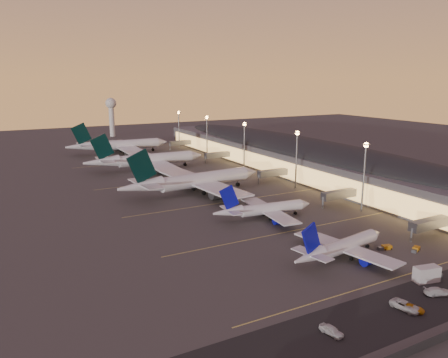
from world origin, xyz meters
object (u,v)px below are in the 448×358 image
at_px(baggage_tug_a, 385,247).
at_px(airliner_narrow_south, 341,247).
at_px(service_van_b, 412,308).
at_px(service_van_c, 405,306).
at_px(airliner_wide_far, 119,145).
at_px(airliner_wide_mid, 146,160).
at_px(radar_tower, 111,111).
at_px(airliner_wide_near, 194,181).
at_px(service_van_e, 438,291).
at_px(airliner_narrow_north, 263,209).
at_px(service_van_a, 331,330).
at_px(catering_truck_a, 428,274).
at_px(baggage_tug_b, 416,249).

bearing_deg(baggage_tug_a, airliner_narrow_south, -170.43).
height_order(service_van_b, service_van_c, service_van_c).
bearing_deg(airliner_wide_far, service_van_b, -88.90).
distance_m(airliner_wide_mid, radar_tower, 150.60).
relative_size(airliner_wide_near, service_van_b, 13.14).
height_order(radar_tower, service_van_e, radar_tower).
bearing_deg(airliner_narrow_north, airliner_wide_far, 99.12).
bearing_deg(airliner_wide_near, service_van_a, -105.74).
bearing_deg(airliner_narrow_south, service_van_e, -88.91).
distance_m(baggage_tug_a, service_van_b, 35.15).
bearing_deg(catering_truck_a, airliner_wide_mid, 108.08).
bearing_deg(service_van_a, airliner_narrow_north, 57.09).
distance_m(radar_tower, service_van_a, 319.20).
bearing_deg(radar_tower, airliner_narrow_north, -92.55).
xyz_separation_m(catering_truck_a, service_van_b, (-15.21, -7.73, -1.09)).
height_order(airliner_narrow_south, service_van_b, airliner_narrow_south).
xyz_separation_m(airliner_narrow_south, baggage_tug_b, (22.97, -6.21, -2.86)).
xyz_separation_m(airliner_narrow_south, airliner_wide_near, (-6.40, 82.89, 2.16)).
bearing_deg(service_van_b, service_van_e, -15.59).
bearing_deg(airliner_wide_mid, airliner_wide_far, 90.04).
distance_m(baggage_tug_a, baggage_tug_b, 8.47).
xyz_separation_m(airliner_wide_near, baggage_tug_a, (22.60, -84.00, -4.98)).
height_order(airliner_wide_near, service_van_a, airliner_wide_near).
bearing_deg(service_van_b, baggage_tug_b, 11.68).
bearing_deg(airliner_narrow_north, airliner_wide_near, 105.69).
xyz_separation_m(baggage_tug_b, catering_truck_a, (-13.90, -14.32, 1.29)).
bearing_deg(baggage_tug_a, service_van_a, -135.97).
relative_size(service_van_c, service_van_e, 1.04).
xyz_separation_m(baggage_tug_a, service_van_a, (-43.43, -25.61, 0.31)).
height_order(airliner_narrow_north, baggage_tug_b, airliner_narrow_north).
bearing_deg(service_van_c, airliner_wide_mid, 82.06).
distance_m(baggage_tug_a, catering_truck_a, 20.72).
relative_size(radar_tower, service_van_a, 6.39).
relative_size(baggage_tug_b, service_van_c, 0.63).
relative_size(airliner_wide_far, baggage_tug_b, 16.40).
bearing_deg(service_van_e, baggage_tug_a, 0.92).
bearing_deg(baggage_tug_b, service_van_e, -154.78).
relative_size(baggage_tug_a, baggage_tug_b, 1.06).
height_order(airliner_narrow_south, airliner_wide_near, airliner_wide_near).
bearing_deg(service_van_e, airliner_narrow_north, 28.57).
bearing_deg(service_van_c, service_van_e, -4.42).
xyz_separation_m(baggage_tug_b, service_van_b, (-29.11, -22.05, 0.19)).
xyz_separation_m(airliner_wide_mid, service_van_c, (1.23, -168.14, -4.53)).
xyz_separation_m(baggage_tug_b, service_van_c, (-29.85, -20.92, 0.37)).
bearing_deg(service_van_c, airliner_wide_far, 81.65).
bearing_deg(service_van_b, airliner_wide_mid, 65.20).
height_order(baggage_tug_b, catering_truck_a, catering_truck_a).
bearing_deg(airliner_narrow_north, service_van_b, -89.40).
bearing_deg(airliner_wide_near, baggage_tug_b, -76.73).
relative_size(baggage_tug_b, service_van_b, 0.80).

